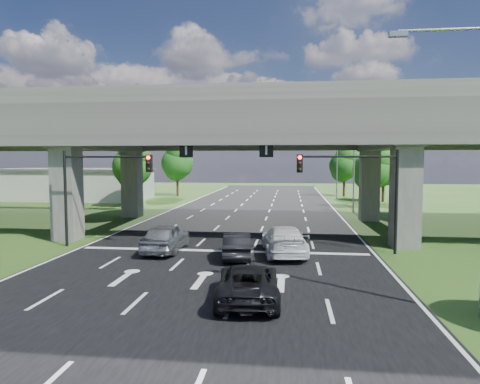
% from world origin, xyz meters
% --- Properties ---
extents(ground, '(160.00, 160.00, 0.00)m').
position_xyz_m(ground, '(0.00, 0.00, 0.00)').
color(ground, '#2A4C18').
rests_on(ground, ground).
extents(road, '(18.00, 120.00, 0.03)m').
position_xyz_m(road, '(0.00, 10.00, 0.01)').
color(road, black).
rests_on(road, ground).
extents(overpass, '(80.00, 15.00, 10.00)m').
position_xyz_m(overpass, '(0.00, 12.00, 7.92)').
color(overpass, '#3A3735').
rests_on(overpass, ground).
extents(warehouse, '(20.00, 10.00, 4.00)m').
position_xyz_m(warehouse, '(-26.00, 35.00, 2.00)').
color(warehouse, '#9E9E99').
rests_on(warehouse, ground).
extents(signal_right, '(5.76, 0.54, 6.00)m').
position_xyz_m(signal_right, '(7.82, 3.94, 4.19)').
color(signal_right, black).
rests_on(signal_right, ground).
extents(signal_left, '(5.76, 0.54, 6.00)m').
position_xyz_m(signal_left, '(-7.82, 3.94, 4.19)').
color(signal_left, black).
rests_on(signal_left, ground).
extents(streetlight_near, '(3.38, 0.25, 10.00)m').
position_xyz_m(streetlight_near, '(10.10, -6.00, 5.85)').
color(streetlight_near, gray).
rests_on(streetlight_near, ground).
extents(streetlight_far, '(3.38, 0.25, 10.00)m').
position_xyz_m(streetlight_far, '(10.10, 24.00, 5.85)').
color(streetlight_far, gray).
rests_on(streetlight_far, ground).
extents(streetlight_beyond, '(3.38, 0.25, 10.00)m').
position_xyz_m(streetlight_beyond, '(10.10, 40.00, 5.85)').
color(streetlight_beyond, gray).
rests_on(streetlight_beyond, ground).
extents(tree_left_near, '(4.50, 4.50, 7.80)m').
position_xyz_m(tree_left_near, '(-13.95, 26.00, 4.82)').
color(tree_left_near, black).
rests_on(tree_left_near, ground).
extents(tree_left_mid, '(3.91, 3.90, 6.76)m').
position_xyz_m(tree_left_mid, '(-16.95, 34.00, 4.17)').
color(tree_left_mid, black).
rests_on(tree_left_mid, ground).
extents(tree_left_far, '(4.80, 4.80, 8.32)m').
position_xyz_m(tree_left_far, '(-12.95, 42.00, 5.14)').
color(tree_left_far, black).
rests_on(tree_left_far, ground).
extents(tree_right_near, '(4.20, 4.20, 7.28)m').
position_xyz_m(tree_right_near, '(13.05, 28.00, 4.50)').
color(tree_right_near, black).
rests_on(tree_right_near, ground).
extents(tree_right_mid, '(3.91, 3.90, 6.76)m').
position_xyz_m(tree_right_mid, '(16.05, 36.00, 4.17)').
color(tree_right_mid, black).
rests_on(tree_right_mid, ground).
extents(tree_right_far, '(4.50, 4.50, 7.80)m').
position_xyz_m(tree_right_far, '(12.05, 44.00, 4.82)').
color(tree_right_far, black).
rests_on(tree_right_far, ground).
extents(car_silver, '(1.98, 4.91, 1.67)m').
position_xyz_m(car_silver, '(-3.28, 3.00, 0.87)').
color(car_silver, '#A5A8AC').
rests_on(car_silver, road).
extents(car_dark, '(1.93, 4.32, 1.38)m').
position_xyz_m(car_dark, '(1.09, 1.81, 0.72)').
color(car_dark, black).
rests_on(car_dark, road).
extents(car_white, '(2.96, 5.84, 1.63)m').
position_xyz_m(car_white, '(3.64, 3.00, 0.84)').
color(car_white, silver).
rests_on(car_white, road).
extents(car_trailing, '(2.65, 5.12, 1.38)m').
position_xyz_m(car_trailing, '(2.39, -5.19, 0.72)').
color(car_trailing, black).
rests_on(car_trailing, road).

